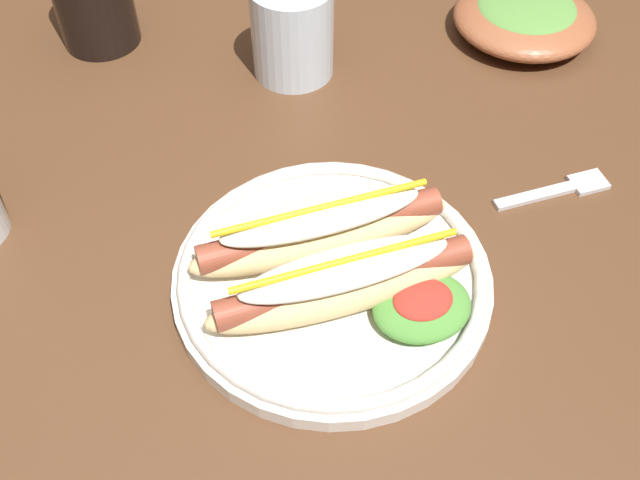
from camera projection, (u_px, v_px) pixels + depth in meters
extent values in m
plane|color=brown|center=(289.00, 465.00, 1.32)|extent=(8.00, 8.00, 0.00)
cube|color=#51331E|center=(267.00, 181.00, 0.77)|extent=(1.33, 0.90, 0.04)
cylinder|color=#51331E|center=(507.00, 114.00, 1.40)|extent=(0.06, 0.06, 0.70)
cylinder|color=silver|center=(332.00, 280.00, 0.65)|extent=(0.28, 0.28, 0.02)
torus|color=silver|center=(332.00, 272.00, 0.65)|extent=(0.27, 0.27, 0.01)
ellipsoid|color=#E0C184|center=(344.00, 288.00, 0.61)|extent=(0.24, 0.06, 0.04)
cylinder|color=brown|center=(345.00, 282.00, 0.61)|extent=(0.22, 0.03, 0.03)
ellipsoid|color=silver|center=(345.00, 268.00, 0.60)|extent=(0.18, 0.05, 0.02)
cylinder|color=yellow|center=(346.00, 261.00, 0.59)|extent=(0.19, 0.01, 0.01)
ellipsoid|color=#E0C184|center=(321.00, 235.00, 0.65)|extent=(0.24, 0.06, 0.04)
cylinder|color=brown|center=(321.00, 229.00, 0.65)|extent=(0.22, 0.03, 0.03)
ellipsoid|color=silver|center=(321.00, 215.00, 0.63)|extent=(0.18, 0.05, 0.02)
cylinder|color=yellow|center=(321.00, 208.00, 0.62)|extent=(0.19, 0.01, 0.01)
ellipsoid|color=#4C8C38|center=(422.00, 306.00, 0.61)|extent=(0.08, 0.07, 0.02)
ellipsoid|color=red|center=(423.00, 299.00, 0.60)|extent=(0.05, 0.04, 0.01)
cube|color=silver|center=(535.00, 196.00, 0.73)|extent=(0.09, 0.02, 0.00)
cube|color=silver|center=(588.00, 182.00, 0.74)|extent=(0.04, 0.03, 0.00)
cylinder|color=silver|center=(292.00, 30.00, 0.82)|extent=(0.09, 0.09, 0.11)
ellipsoid|color=brown|center=(524.00, 18.00, 0.89)|extent=(0.17, 0.17, 0.04)
ellipsoid|color=#56893D|center=(527.00, 8.00, 0.88)|extent=(0.12, 0.12, 0.02)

